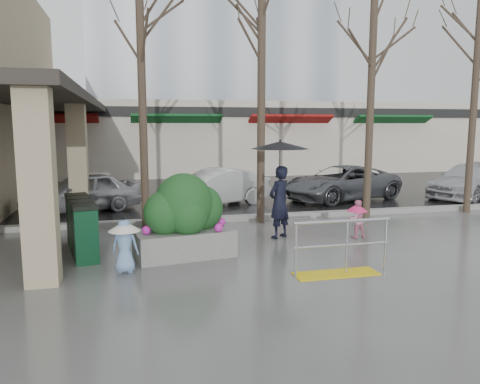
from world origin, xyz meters
name	(u,v)px	position (x,y,z in m)	size (l,w,h in m)	color
ground	(252,261)	(0.00, 0.00, 0.00)	(120.00, 120.00, 0.00)	#51514F
street_asphalt	(167,167)	(0.00, 22.00, 0.01)	(120.00, 36.00, 0.01)	black
curb	(216,219)	(0.00, 4.00, 0.07)	(120.00, 0.30, 0.15)	gray
canopy_slab	(53,98)	(-4.80, 8.00, 3.62)	(2.80, 18.00, 0.25)	#2D2823
pillar_front	(38,185)	(-3.90, -0.50, 1.75)	(0.55, 0.55, 3.50)	tan
pillar_back	(78,158)	(-3.90, 6.00, 1.75)	(0.55, 0.55, 3.50)	tan
storefront_row	(206,138)	(2.00, 17.97, 2.01)	(34.00, 6.74, 4.00)	beige
office_tower	(205,2)	(4.00, 30.00, 12.50)	(18.00, 12.00, 25.00)	#8C99A8
handrail	(340,254)	(1.36, -1.20, 0.38)	(1.90, 0.50, 1.03)	yellow
tree_west	(140,32)	(-2.00, 3.60, 5.08)	(3.20, 3.20, 6.80)	#382B21
tree_midwest	(262,32)	(1.20, 3.60, 5.23)	(3.20, 3.20, 7.00)	#382B21
tree_mideast	(373,50)	(4.50, 3.60, 4.86)	(3.20, 3.20, 6.50)	#382B21
tree_east	(479,37)	(8.00, 3.60, 5.38)	(3.20, 3.20, 7.20)	#382B21
woman	(280,178)	(1.15, 1.77, 1.47)	(1.41, 1.41, 2.41)	black
child_pink	(357,216)	(3.00, 1.32, 0.54)	(0.51, 0.51, 0.94)	pink
child_blue	(125,240)	(-2.51, -0.15, 0.62)	(0.60, 0.60, 1.02)	#7299CC
planter	(184,217)	(-1.30, 0.68, 0.84)	(2.16, 1.33, 1.77)	slate
news_boxes	(81,226)	(-3.44, 1.44, 0.59)	(0.88, 2.17, 1.18)	#0D3B21
car_a	(81,192)	(-3.92, 6.51, 0.63)	(1.49, 3.70, 1.26)	#9D9DA2
car_b	(215,187)	(0.44, 6.68, 0.63)	(1.33, 3.82, 1.26)	silver
car_c	(341,183)	(5.19, 6.78, 0.63)	(2.09, 4.53, 1.26)	#55585D
car_d	(469,181)	(10.25, 6.28, 0.63)	(1.77, 4.34, 1.26)	#BBBBC0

